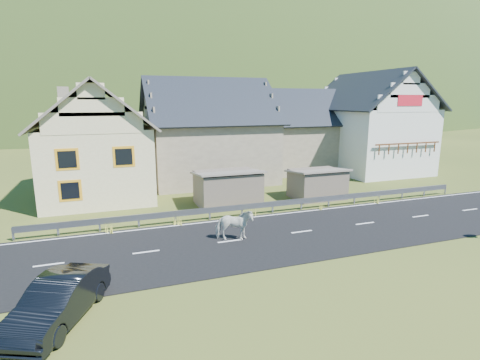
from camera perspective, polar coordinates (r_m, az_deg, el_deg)
name	(u,v)px	position (r m, az deg, el deg)	size (l,w,h in m)	color
ground	(302,232)	(20.13, 9.38, -7.89)	(160.00, 160.00, 0.00)	#384419
road	(302,232)	(20.12, 9.39, -7.83)	(60.00, 7.00, 0.04)	black
lane_markings	(302,232)	(20.12, 9.39, -7.77)	(60.00, 6.60, 0.01)	silver
guardrail	(273,204)	(23.08, 5.00, -3.70)	(28.10, 0.09, 0.75)	#93969B
shed_left	(228,188)	(24.79, -1.91, -1.28)	(4.30, 3.30, 2.40)	#706051
shed_right	(317,184)	(27.03, 11.66, -0.62)	(3.80, 2.90, 2.20)	#706051
house_cream	(96,136)	(28.59, -21.07, 6.32)	(7.80, 9.80, 8.30)	beige
house_stone_a	(208,126)	(32.64, -4.88, 8.17)	(10.80, 9.80, 8.90)	gray
house_stone_b	(300,127)	(38.27, 9.09, 8.03)	(9.80, 8.80, 8.10)	gray
house_white	(370,119)	(39.05, 19.13, 8.82)	(8.80, 10.80, 9.70)	silver
mountain	(137,154)	(198.81, -15.43, 3.84)	(440.00, 280.00, 260.00)	#223614
horse	(234,225)	(18.47, -0.91, -6.88)	(1.84, 0.84, 1.56)	silver
car	(59,300)	(13.48, -25.91, -16.18)	(1.49, 4.26, 1.40)	black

